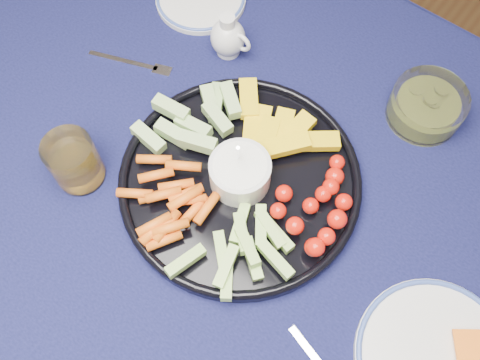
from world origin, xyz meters
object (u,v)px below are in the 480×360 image
Objects in this scene: dining_table at (238,223)px; juice_tumbler at (75,163)px; cheese_plate at (437,359)px; pickle_bowl at (426,107)px; creamer_pitcher at (228,37)px; crudite_platter at (239,178)px.

dining_table is 18.19× the size of juice_tumbler.
juice_tumbler is (-0.59, -0.09, 0.03)m from cheese_plate.
juice_tumbler is (-0.38, -0.43, 0.01)m from pickle_bowl.
creamer_pitcher is at bearing -164.93° from pickle_bowl.
pickle_bowl is (0.17, 0.29, 0.00)m from crudite_platter.
crudite_platter is at bearing 34.12° from juice_tumbler.
creamer_pitcher is (-0.20, 0.23, 0.12)m from dining_table.
juice_tumbler reaches higher than dining_table.
dining_table is at bearing -114.87° from pickle_bowl.
pickle_bowl is 0.57m from juice_tumbler.
cheese_plate is at bearing -3.20° from dining_table.
cheese_plate is at bearing -58.22° from pickle_bowl.
crudite_platter reaches higher than dining_table.
juice_tumbler is at bearing -153.54° from dining_table.
creamer_pitcher is at bearing 130.90° from dining_table.
crudite_platter is at bearing -119.90° from pickle_bowl.
dining_table is 0.29m from juice_tumbler.
crudite_platter is 0.34m from pickle_bowl.
juice_tumbler reaches higher than pickle_bowl.
dining_table is at bearing 26.46° from juice_tumbler.
juice_tumbler is at bearing -170.93° from cheese_plate.
dining_table is 19.40× the size of creamer_pitcher.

